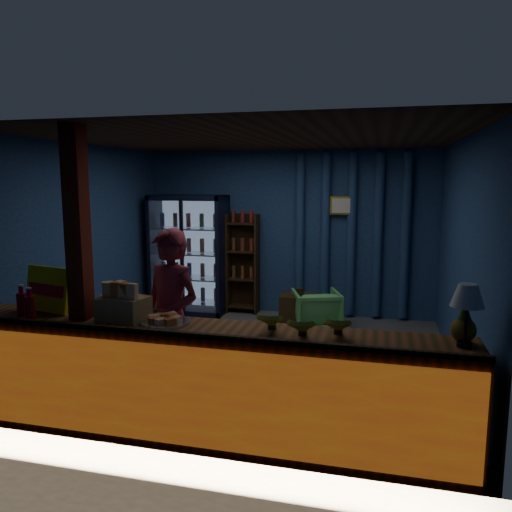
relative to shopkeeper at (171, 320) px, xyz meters
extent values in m
plane|color=#515154|center=(0.43, 1.44, -0.85)|extent=(4.60, 4.60, 0.00)
plane|color=navy|center=(0.43, 3.64, 0.45)|extent=(4.60, 0.00, 4.60)
plane|color=navy|center=(0.43, -0.76, 0.45)|extent=(4.60, 0.00, 4.60)
plane|color=navy|center=(-1.87, 1.44, 0.45)|extent=(0.00, 4.40, 4.40)
plane|color=navy|center=(2.73, 1.44, 0.45)|extent=(0.00, 4.40, 4.40)
plane|color=#472D19|center=(0.43, 1.44, 1.75)|extent=(4.60, 4.60, 0.00)
cube|color=brown|center=(0.43, -0.46, -0.38)|extent=(4.40, 0.55, 0.95)
cube|color=red|center=(0.43, -0.75, -0.38)|extent=(4.35, 0.02, 0.81)
cube|color=#332010|center=(0.43, -0.73, 0.12)|extent=(4.40, 0.04, 0.04)
cube|color=maroon|center=(-0.62, -0.46, 0.45)|extent=(0.16, 0.16, 2.60)
cube|color=black|center=(-1.12, 3.56, 0.10)|extent=(1.20, 0.06, 1.90)
cube|color=black|center=(-1.69, 3.29, 0.10)|extent=(0.06, 0.60, 1.90)
cube|color=black|center=(-0.55, 3.29, 0.10)|extent=(0.06, 0.60, 1.90)
cube|color=black|center=(-1.12, 3.29, 1.01)|extent=(1.20, 0.60, 0.08)
cube|color=black|center=(-1.12, 3.29, -0.81)|extent=(1.20, 0.60, 0.08)
cube|color=#99B2D8|center=(-1.12, 3.51, 0.10)|extent=(1.08, 0.02, 1.74)
cube|color=white|center=(-1.12, 3.01, 0.10)|extent=(1.12, 0.02, 1.78)
cube|color=black|center=(-1.12, 2.99, 0.10)|extent=(0.05, 0.05, 1.80)
cube|color=silver|center=(-1.12, 3.29, -0.68)|extent=(1.08, 0.48, 0.02)
cylinder|color=red|center=(-1.57, 3.29, -0.55)|extent=(0.07, 0.07, 0.22)
cylinder|color=#296F1B|center=(-1.35, 3.29, -0.55)|extent=(0.07, 0.07, 0.22)
cylinder|color=#B1781B|center=(-1.12, 3.29, -0.55)|extent=(0.07, 0.07, 0.22)
cylinder|color=navy|center=(-0.90, 3.29, -0.55)|extent=(0.07, 0.07, 0.22)
cylinder|color=#98371B|center=(-0.67, 3.29, -0.55)|extent=(0.07, 0.07, 0.22)
cube|color=silver|center=(-1.12, 3.29, -0.28)|extent=(1.08, 0.48, 0.02)
cylinder|color=#296F1B|center=(-1.57, 3.29, -0.15)|extent=(0.07, 0.07, 0.22)
cylinder|color=#B1781B|center=(-1.35, 3.29, -0.15)|extent=(0.07, 0.07, 0.22)
cylinder|color=navy|center=(-1.12, 3.29, -0.15)|extent=(0.07, 0.07, 0.22)
cylinder|color=#98371B|center=(-0.90, 3.29, -0.15)|extent=(0.07, 0.07, 0.22)
cylinder|color=red|center=(-0.67, 3.29, -0.15)|extent=(0.07, 0.07, 0.22)
cube|color=silver|center=(-1.12, 3.29, 0.12)|extent=(1.08, 0.48, 0.02)
cylinder|color=#B1781B|center=(-1.57, 3.29, 0.25)|extent=(0.07, 0.07, 0.22)
cylinder|color=navy|center=(-1.35, 3.29, 0.25)|extent=(0.07, 0.07, 0.22)
cylinder|color=#98371B|center=(-1.12, 3.29, 0.25)|extent=(0.07, 0.07, 0.22)
cylinder|color=red|center=(-0.90, 3.29, 0.25)|extent=(0.07, 0.07, 0.22)
cylinder|color=#296F1B|center=(-0.67, 3.29, 0.25)|extent=(0.07, 0.07, 0.22)
cube|color=silver|center=(-1.12, 3.29, 0.52)|extent=(1.08, 0.48, 0.02)
cylinder|color=navy|center=(-1.57, 3.29, 0.65)|extent=(0.07, 0.07, 0.22)
cylinder|color=#98371B|center=(-1.35, 3.29, 0.65)|extent=(0.07, 0.07, 0.22)
cylinder|color=red|center=(-1.12, 3.29, 0.65)|extent=(0.07, 0.07, 0.22)
cylinder|color=#296F1B|center=(-0.90, 3.29, 0.65)|extent=(0.07, 0.07, 0.22)
cylinder|color=#B1781B|center=(-0.67, 3.29, 0.65)|extent=(0.07, 0.07, 0.22)
cube|color=#332010|center=(-0.27, 3.59, -0.05)|extent=(0.50, 0.02, 1.60)
cube|color=#332010|center=(-0.51, 3.46, -0.05)|extent=(0.03, 0.28, 1.60)
cube|color=#332010|center=(-0.04, 3.46, -0.05)|extent=(0.03, 0.28, 1.60)
cube|color=#332010|center=(-0.27, 3.46, -0.75)|extent=(0.46, 0.26, 0.02)
cube|color=#332010|center=(-0.27, 3.46, -0.30)|extent=(0.46, 0.26, 0.02)
cube|color=#332010|center=(-0.27, 3.46, 0.15)|extent=(0.46, 0.26, 0.02)
cube|color=#332010|center=(-0.27, 3.46, 0.60)|extent=(0.46, 0.26, 0.02)
cylinder|color=navy|center=(0.63, 3.58, 0.45)|extent=(0.14, 0.14, 2.50)
cylinder|color=navy|center=(1.03, 3.58, 0.45)|extent=(0.14, 0.14, 2.50)
cylinder|color=navy|center=(1.43, 3.58, 0.45)|extent=(0.14, 0.14, 2.50)
cylinder|color=navy|center=(1.83, 3.58, 0.45)|extent=(0.14, 0.14, 2.50)
cylinder|color=navy|center=(2.23, 3.58, 0.45)|extent=(0.14, 0.14, 2.50)
cube|color=gold|center=(1.28, 3.54, 0.90)|extent=(0.36, 0.03, 0.28)
cube|color=silver|center=(1.28, 3.52, 0.90)|extent=(0.30, 0.01, 0.22)
imported|color=maroon|center=(0.00, 0.00, 0.00)|extent=(0.72, 0.58, 1.70)
imported|color=#5BB65F|center=(1.02, 2.72, -0.55)|extent=(0.81, 0.82, 0.59)
cube|color=#332010|center=(0.77, 2.80, -0.60)|extent=(0.56, 0.41, 0.49)
cylinder|color=#332010|center=(0.77, 2.80, -0.31)|extent=(0.10, 0.10, 0.10)
cube|color=#FDFF0D|center=(-1.05, -0.34, 0.31)|extent=(0.52, 0.22, 0.41)
cube|color=red|center=(-1.05, -0.36, 0.31)|extent=(0.43, 0.13, 0.10)
cylinder|color=red|center=(-1.18, -0.52, 0.20)|extent=(0.09, 0.09, 0.20)
cylinder|color=red|center=(-1.18, -0.52, 0.34)|extent=(0.04, 0.04, 0.08)
cylinder|color=white|center=(-1.18, -0.52, 0.37)|extent=(0.04, 0.04, 0.02)
cylinder|color=red|center=(-1.03, -0.60, 0.20)|extent=(0.09, 0.09, 0.20)
cylinder|color=red|center=(-1.03, -0.60, 0.34)|extent=(0.04, 0.04, 0.08)
cylinder|color=white|center=(-1.03, -0.60, 0.37)|extent=(0.04, 0.04, 0.02)
cube|color=#977049|center=(-0.31, -0.41, 0.20)|extent=(0.33, 0.28, 0.20)
cube|color=orange|center=(-0.38, -0.42, 0.37)|extent=(0.09, 0.06, 0.13)
cube|color=#C85525|center=(-0.31, -0.41, 0.37)|extent=(0.09, 0.06, 0.13)
cube|color=orange|center=(-0.23, -0.41, 0.37)|extent=(0.09, 0.06, 0.13)
cube|color=#977049|center=(-0.20, -0.43, 0.20)|extent=(0.36, 0.32, 0.20)
cube|color=orange|center=(-0.28, -0.41, 0.37)|extent=(0.09, 0.07, 0.13)
cube|color=#C85525|center=(-0.20, -0.43, 0.37)|extent=(0.09, 0.07, 0.13)
cube|color=orange|center=(-0.12, -0.44, 0.37)|extent=(0.09, 0.07, 0.13)
cylinder|color=silver|center=(0.15, -0.44, 0.11)|extent=(0.42, 0.42, 0.02)
cube|color=orange|center=(0.23, -0.44, 0.14)|extent=(0.09, 0.06, 0.05)
cube|color=#C85525|center=(0.21, -0.38, 0.14)|extent=(0.11, 0.11, 0.05)
cube|color=orange|center=(0.15, -0.35, 0.14)|extent=(0.06, 0.09, 0.05)
cube|color=#C85525|center=(0.09, -0.38, 0.14)|extent=(0.11, 0.11, 0.05)
cube|color=orange|center=(0.07, -0.44, 0.14)|extent=(0.09, 0.06, 0.05)
cube|color=#C85525|center=(0.09, -0.49, 0.14)|extent=(0.11, 0.11, 0.05)
cube|color=orange|center=(0.15, -0.52, 0.14)|extent=(0.06, 0.09, 0.05)
cube|color=#C85525|center=(0.21, -0.49, 0.14)|extent=(0.11, 0.11, 0.05)
cylinder|color=black|center=(2.48, -0.46, 0.12)|extent=(0.11, 0.11, 0.04)
cylinder|color=black|center=(2.48, -0.46, 0.28)|extent=(0.02, 0.02, 0.33)
cone|color=white|center=(2.48, -0.46, 0.48)|extent=(0.24, 0.24, 0.16)
sphere|color=olive|center=(2.48, -0.38, 0.20)|extent=(0.18, 0.18, 0.18)
cone|color=#27531C|center=(2.48, -0.38, 0.35)|extent=(0.10, 0.10, 0.14)
camera|label=1|loc=(1.86, -4.16, 1.29)|focal=35.00mm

